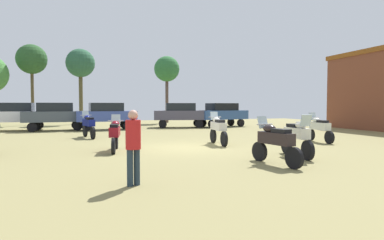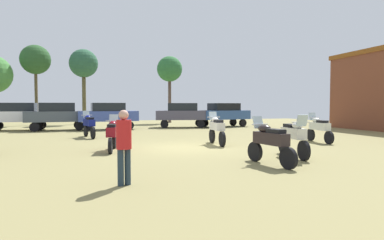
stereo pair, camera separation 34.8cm
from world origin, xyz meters
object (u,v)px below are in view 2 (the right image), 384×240
object	(u,v)px
motorcycle_4	(89,124)
car_2	(182,113)
car_5	(108,114)
tree_5	(84,64)
car_4	(18,114)
motorcycle_8	(319,128)
motorcycle_7	(294,136)
tree_1	(35,60)
motorcycle_1	(112,133)
motorcycle_5	(270,141)
person_1	(124,142)
car_6	(224,113)
tree_3	(170,70)
car_1	(57,114)
motorcycle_6	(217,129)

from	to	relation	value
motorcycle_4	car_2	bearing A→B (deg)	27.94
car_5	tree_5	size ratio (longest dim) A/B	0.61
car_4	motorcycle_8	bearing A→B (deg)	-129.27
car_2	motorcycle_7	bearing A→B (deg)	-168.77
car_5	tree_1	size ratio (longest dim) A/B	0.60
motorcycle_8	car_2	bearing A→B (deg)	111.02
motorcycle_1	motorcycle_5	world-z (taller)	motorcycle_5
person_1	tree_1	size ratio (longest dim) A/B	0.23
motorcycle_4	car_6	xyz separation A→B (m)	(10.75, 6.55, 0.43)
motorcycle_4	motorcycle_5	distance (m)	11.59
motorcycle_1	person_1	size ratio (longest dim) A/B	1.26
motorcycle_1	tree_3	size ratio (longest dim) A/B	0.31
motorcycle_5	car_1	size ratio (longest dim) A/B	0.47
car_5	tree_3	size ratio (longest dim) A/B	0.64
person_1	tree_3	xyz separation A→B (m)	(6.59, 25.65, 4.56)
car_1	tree_1	world-z (taller)	tree_1
car_5	person_1	bearing A→B (deg)	174.00
motorcycle_8	tree_3	xyz separation A→B (m)	(-3.19, 19.72, 4.84)
car_6	motorcycle_5	bearing A→B (deg)	151.22
motorcycle_5	tree_1	distance (m)	26.75
car_1	car_6	xyz separation A→B (m)	(13.13, 0.37, 0.00)
car_5	motorcycle_6	bearing A→B (deg)	-163.11
motorcycle_1	tree_1	size ratio (longest dim) A/B	0.29
motorcycle_7	tree_3	distance (m)	23.82
car_6	tree_3	distance (m)	9.30
tree_3	tree_5	xyz separation A→B (m)	(-8.55, 0.17, 0.27)
car_6	tree_5	world-z (taller)	tree_5
motorcycle_7	tree_5	distance (m)	25.29
motorcycle_8	car_6	bearing A→B (deg)	94.66
motorcycle_5	car_4	size ratio (longest dim) A/B	0.49
motorcycle_6	car_6	xyz separation A→B (m)	(4.99, 11.55, 0.43)
person_1	tree_3	world-z (taller)	tree_3
car_1	motorcycle_8	bearing A→B (deg)	-138.14
motorcycle_6	person_1	bearing A→B (deg)	-122.49
tree_3	motorcycle_4	bearing A→B (deg)	-118.48
motorcycle_6	car_6	world-z (taller)	car_6
motorcycle_5	car_4	distance (m)	20.25
motorcycle_1	car_6	distance (m)	15.70
motorcycle_1	tree_5	xyz separation A→B (m)	(-1.92, 20.13, 5.12)
motorcycle_7	motorcycle_4	bearing A→B (deg)	-45.53
car_1	tree_1	size ratio (longest dim) A/B	0.61
motorcycle_6	motorcycle_8	bearing A→B (deg)	-3.14
car_1	person_1	bearing A→B (deg)	-175.48
person_1	motorcycle_4	bearing A→B (deg)	74.19
motorcycle_8	tree_5	bearing A→B (deg)	124.60
motorcycle_1	car_1	size ratio (longest dim) A/B	0.48
car_1	car_5	world-z (taller)	same
motorcycle_4	motorcycle_6	bearing A→B (deg)	-56.29
car_6	tree_1	xyz separation A→B (m)	(-15.81, 7.25, 4.82)
motorcycle_6	car_2	distance (m)	11.80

